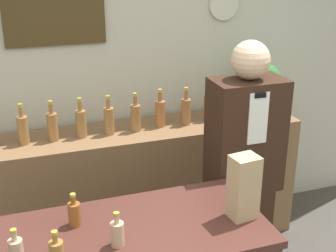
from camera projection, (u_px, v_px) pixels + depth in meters
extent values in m
cube|color=beige|center=(114.00, 67.00, 3.43)|extent=(5.20, 0.06, 2.70)
cube|color=#463419|center=(54.00, 5.00, 3.11)|extent=(0.68, 0.02, 0.53)
cylinder|color=beige|center=(224.00, 4.00, 3.49)|extent=(0.23, 0.03, 0.23)
cube|color=brown|center=(149.00, 187.00, 3.55)|extent=(2.26, 0.47, 0.96)
cube|color=#4A2621|center=(119.00, 235.00, 2.18)|extent=(1.41, 0.64, 0.04)
cube|color=#331E14|center=(239.00, 239.00, 3.06)|extent=(0.33, 0.26, 0.79)
cube|color=#331E14|center=(245.00, 135.00, 2.79)|extent=(0.43, 0.26, 0.69)
cube|color=white|center=(258.00, 119.00, 2.61)|extent=(0.12, 0.01, 0.30)
cube|color=black|center=(260.00, 95.00, 2.56)|extent=(0.07, 0.01, 0.03)
sphere|color=#DBB293|center=(250.00, 60.00, 2.62)|extent=(0.22, 0.22, 0.22)
cylinder|color=#9E998E|center=(259.00, 109.00, 3.60)|extent=(0.20, 0.20, 0.10)
sphere|color=#2D6B2D|center=(261.00, 85.00, 3.53)|extent=(0.34, 0.34, 0.34)
cube|color=tan|center=(244.00, 187.00, 2.24)|extent=(0.14, 0.12, 0.32)
cylinder|color=tan|center=(16.00, 252.00, 1.94)|extent=(0.06, 0.06, 0.11)
cylinder|color=tan|center=(14.00, 236.00, 1.91)|extent=(0.02, 0.02, 0.04)
cylinder|color=#B29933|center=(13.00, 231.00, 1.90)|extent=(0.03, 0.03, 0.01)
cylinder|color=olive|center=(55.00, 238.00, 1.90)|extent=(0.02, 0.02, 0.04)
cylinder|color=#B29933|center=(54.00, 233.00, 1.89)|extent=(0.03, 0.03, 0.01)
cylinder|color=brown|center=(74.00, 214.00, 2.21)|extent=(0.06, 0.06, 0.11)
cylinder|color=brown|center=(73.00, 200.00, 2.18)|extent=(0.02, 0.02, 0.04)
cylinder|color=#B29933|center=(73.00, 195.00, 2.17)|extent=(0.03, 0.03, 0.01)
cylinder|color=tan|center=(117.00, 234.00, 2.06)|extent=(0.06, 0.06, 0.11)
cylinder|color=tan|center=(117.00, 219.00, 2.03)|extent=(0.02, 0.02, 0.04)
cylinder|color=#B29933|center=(116.00, 214.00, 2.02)|extent=(0.03, 0.03, 0.01)
cylinder|color=#A16D3A|center=(23.00, 130.00, 3.08)|extent=(0.07, 0.07, 0.19)
cylinder|color=#A16D3A|center=(21.00, 112.00, 3.03)|extent=(0.03, 0.03, 0.07)
cylinder|color=#B29933|center=(20.00, 105.00, 3.01)|extent=(0.03, 0.03, 0.02)
cylinder|color=#9D693B|center=(53.00, 127.00, 3.13)|extent=(0.07, 0.07, 0.19)
cylinder|color=#9D693B|center=(51.00, 109.00, 3.08)|extent=(0.03, 0.03, 0.07)
cylinder|color=#B29933|center=(50.00, 103.00, 3.07)|extent=(0.03, 0.03, 0.02)
cylinder|color=olive|center=(81.00, 124.00, 3.19)|extent=(0.07, 0.07, 0.19)
cylinder|color=olive|center=(80.00, 106.00, 3.14)|extent=(0.03, 0.03, 0.07)
cylinder|color=#B29933|center=(79.00, 100.00, 3.12)|extent=(0.03, 0.03, 0.02)
cylinder|color=#9A693C|center=(109.00, 121.00, 3.23)|extent=(0.07, 0.07, 0.19)
cylinder|color=#9A693C|center=(108.00, 104.00, 3.19)|extent=(0.03, 0.03, 0.07)
cylinder|color=#B29933|center=(108.00, 97.00, 3.17)|extent=(0.03, 0.03, 0.02)
cylinder|color=#97683C|center=(136.00, 118.00, 3.29)|extent=(0.07, 0.07, 0.19)
cylinder|color=#97683C|center=(135.00, 101.00, 3.24)|extent=(0.03, 0.03, 0.07)
cylinder|color=#B29933|center=(135.00, 95.00, 3.23)|extent=(0.03, 0.03, 0.02)
cylinder|color=#A46538|center=(160.00, 114.00, 3.37)|extent=(0.07, 0.07, 0.19)
cylinder|color=#A46538|center=(160.00, 97.00, 3.32)|extent=(0.03, 0.03, 0.07)
cylinder|color=#B29933|center=(160.00, 91.00, 3.31)|extent=(0.03, 0.03, 0.02)
cylinder|color=#996439|center=(186.00, 112.00, 3.41)|extent=(0.07, 0.07, 0.19)
cylinder|color=#996439|center=(186.00, 95.00, 3.36)|extent=(0.03, 0.03, 0.07)
cylinder|color=#B29933|center=(186.00, 89.00, 3.35)|extent=(0.03, 0.03, 0.02)
cylinder|color=#996737|center=(208.00, 108.00, 3.49)|extent=(0.07, 0.07, 0.19)
cylinder|color=#996737|center=(209.00, 91.00, 3.44)|extent=(0.03, 0.03, 0.07)
cylinder|color=#B29933|center=(209.00, 86.00, 3.43)|extent=(0.03, 0.03, 0.02)
cylinder|color=#9B6438|center=(232.00, 106.00, 3.54)|extent=(0.07, 0.07, 0.19)
cylinder|color=#9B6438|center=(233.00, 89.00, 3.49)|extent=(0.03, 0.03, 0.07)
cylinder|color=#B29933|center=(233.00, 83.00, 3.48)|extent=(0.03, 0.03, 0.02)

